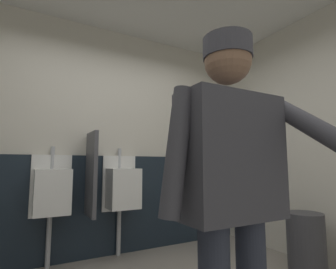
# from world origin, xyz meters

# --- Properties ---
(wall_back) EXTENTS (4.44, 0.12, 2.75)m
(wall_back) POSITION_xyz_m (0.00, 1.66, 1.37)
(wall_back) COLOR beige
(wall_back) RESTS_ON ground_plane
(wall_right) EXTENTS (0.12, 3.81, 2.75)m
(wall_right) POSITION_xyz_m (1.98, 0.00, 1.37)
(wall_right) COLOR beige
(wall_right) RESTS_ON ground_plane
(wainscot_band_back) EXTENTS (3.84, 0.03, 1.15)m
(wainscot_band_back) POSITION_xyz_m (0.00, 1.59, 0.57)
(wainscot_band_back) COLOR #19232D
(wainscot_band_back) RESTS_ON ground_plane
(urinal_left) EXTENTS (0.40, 0.34, 1.24)m
(urinal_left) POSITION_xyz_m (-0.57, 1.44, 0.78)
(urinal_left) COLOR white
(urinal_left) RESTS_ON ground_plane
(urinal_middle) EXTENTS (0.40, 0.34, 1.24)m
(urinal_middle) POSITION_xyz_m (0.18, 1.44, 0.78)
(urinal_middle) COLOR white
(urinal_middle) RESTS_ON ground_plane
(privacy_divider_panel) EXTENTS (0.04, 0.40, 0.90)m
(privacy_divider_panel) POSITION_xyz_m (-0.20, 1.37, 0.95)
(privacy_divider_panel) COLOR #4C4C51
(person) EXTENTS (0.72, 0.60, 1.67)m
(person) POSITION_xyz_m (0.01, -0.57, 1.00)
(person) COLOR #2D3342
(person) RESTS_ON ground_plane
(trash_bin) EXTENTS (0.35, 0.35, 0.58)m
(trash_bin) POSITION_xyz_m (1.60, 0.14, 0.29)
(trash_bin) COLOR #38383D
(trash_bin) RESTS_ON ground_plane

